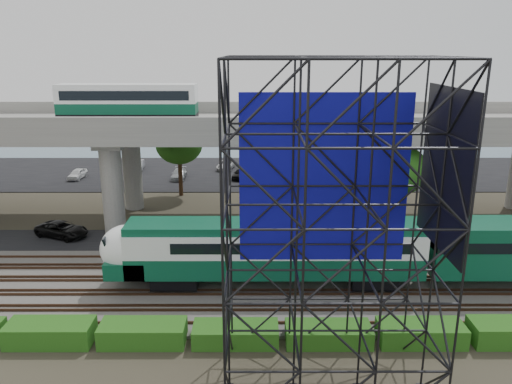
{
  "coord_description": "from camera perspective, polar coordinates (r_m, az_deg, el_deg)",
  "views": [
    {
      "loc": [
        2.06,
        -28.01,
        15.32
      ],
      "look_at": [
        2.12,
        6.0,
        5.54
      ],
      "focal_mm": 35.0,
      "sensor_mm": 36.0,
      "label": 1
    }
  ],
  "objects": [
    {
      "name": "parked_cars",
      "position": [
        63.34,
        -0.9,
        2.67
      ],
      "size": [
        39.78,
        9.31,
        1.28
      ],
      "color": "silver",
      "rests_on": "parking_lot"
    },
    {
      "name": "parking_lot",
      "position": [
        63.9,
        -1.94,
        2.2
      ],
      "size": [
        90.0,
        18.0,
        0.08
      ],
      "primitive_type": "cube",
      "color": "black",
      "rests_on": "ground"
    },
    {
      "name": "commuter_train",
      "position": [
        32.66,
        5.87,
        -6.43
      ],
      "size": [
        29.3,
        3.06,
        4.3
      ],
      "color": "black",
      "rests_on": "rail_tracks"
    },
    {
      "name": "rail_tracks",
      "position": [
        33.64,
        -3.66,
        -10.55
      ],
      "size": [
        90.0,
        9.52,
        0.16
      ],
      "color": "#472D1E",
      "rests_on": "ballast_bed"
    },
    {
      "name": "overpass",
      "position": [
        44.67,
        -3.61,
        6.86
      ],
      "size": [
        80.0,
        12.0,
        12.4
      ],
      "color": "#9E9B93",
      "rests_on": "ground"
    },
    {
      "name": "service_road",
      "position": [
        41.49,
        -2.95,
        -5.59
      ],
      "size": [
        90.0,
        5.0,
        0.08
      ],
      "primitive_type": "cube",
      "color": "black",
      "rests_on": "ground"
    },
    {
      "name": "suv",
      "position": [
        45.08,
        -21.29,
        -4.0
      ],
      "size": [
        5.03,
        3.7,
        1.27
      ],
      "primitive_type": "imported",
      "rotation": [
        0.0,
        0.0,
        1.18
      ],
      "color": "black",
      "rests_on": "service_road"
    },
    {
      "name": "ballast_bed",
      "position": [
        33.72,
        -3.65,
        -10.82
      ],
      "size": [
        90.0,
        12.0,
        0.2
      ],
      "primitive_type": "cube",
      "color": "slate",
      "rests_on": "ground"
    },
    {
      "name": "trees",
      "position": [
        45.74,
        -8.56,
        3.56
      ],
      "size": [
        40.94,
        16.94,
        7.69
      ],
      "color": "#382314",
      "rests_on": "ground"
    },
    {
      "name": "ground",
      "position": [
        32.0,
        -3.87,
        -12.6
      ],
      "size": [
        140.0,
        140.0,
        0.0
      ],
      "primitive_type": "plane",
      "color": "#474233",
      "rests_on": "ground"
    },
    {
      "name": "harbor_water",
      "position": [
        85.42,
        -1.48,
        5.72
      ],
      "size": [
        140.0,
        40.0,
        0.03
      ],
      "primitive_type": "cube",
      "color": "slate",
      "rests_on": "ground"
    },
    {
      "name": "scaffold_tower",
      "position": [
        21.77,
        8.67,
        -5.28
      ],
      "size": [
        9.36,
        6.36,
        15.0
      ],
      "color": "black",
      "rests_on": "ground"
    },
    {
      "name": "hedge_strip",
      "position": [
        27.95,
        -2.33,
        -15.84
      ],
      "size": [
        34.6,
        1.8,
        1.2
      ],
      "color": "#1C4F12",
      "rests_on": "ground"
    }
  ]
}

